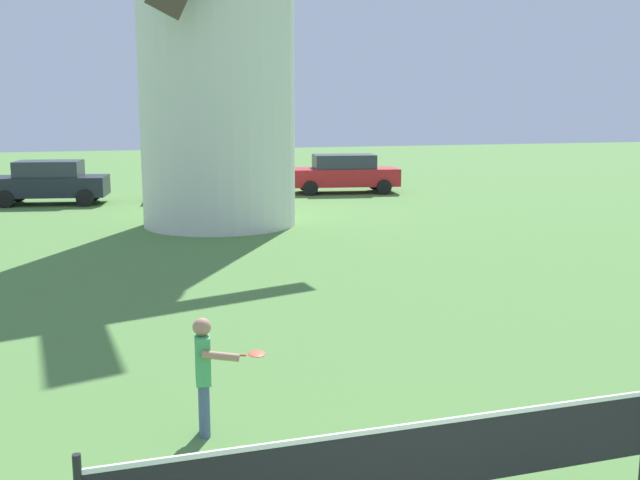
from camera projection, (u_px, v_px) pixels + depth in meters
name	position (u px, v px, depth m)	size (l,w,h in m)	color
tennis_net	(398.00, 462.00, 5.77)	(4.79, 0.06, 1.10)	black
player_far	(205.00, 369.00, 7.71)	(0.72, 0.57, 1.28)	slate
stray_ball	(613.00, 427.00, 7.75)	(0.22, 0.22, 0.22)	silver
parked_car_black	(50.00, 182.00, 26.56)	(4.22, 2.46, 1.56)	#1E232D
parked_car_mustard	(203.00, 179.00, 27.75)	(4.02, 2.33, 1.56)	#999919
parked_car_red	(344.00, 173.00, 30.14)	(4.60, 2.46, 1.56)	red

